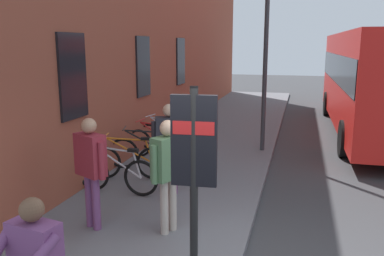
% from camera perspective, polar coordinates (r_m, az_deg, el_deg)
% --- Properties ---
extents(ground, '(60.00, 60.00, 0.00)m').
position_cam_1_polar(ground, '(11.16, 16.39, -4.30)').
color(ground, '#38383A').
extents(sidewalk_pavement, '(24.00, 3.50, 0.12)m').
position_cam_1_polar(sidewalk_pavement, '(13.29, 4.35, -1.03)').
color(sidewalk_pavement, slate).
rests_on(sidewalk_pavement, ground).
extents(bicycle_leaning_wall, '(0.48, 1.77, 0.97)m').
position_cam_1_polar(bicycle_leaning_wall, '(8.06, -10.55, -6.39)').
color(bicycle_leaning_wall, black).
rests_on(bicycle_leaning_wall, sidewalk_pavement).
extents(bicycle_nearest_sign, '(0.57, 1.74, 0.97)m').
position_cam_1_polar(bicycle_nearest_sign, '(8.85, -8.85, -4.69)').
color(bicycle_nearest_sign, black).
rests_on(bicycle_nearest_sign, sidewalk_pavement).
extents(bicycle_by_door, '(0.64, 1.72, 0.97)m').
position_cam_1_polar(bicycle_by_door, '(9.56, -6.52, -3.38)').
color(bicycle_by_door, black).
rests_on(bicycle_by_door, sidewalk_pavement).
extents(bicycle_far_end, '(0.48, 1.77, 0.97)m').
position_cam_1_polar(bicycle_far_end, '(10.31, -4.83, -2.22)').
color(bicycle_far_end, black).
rests_on(bicycle_far_end, sidewalk_pavement).
extents(bicycle_end_of_row, '(0.52, 1.75, 0.97)m').
position_cam_1_polar(bicycle_end_of_row, '(10.98, -3.66, -1.34)').
color(bicycle_end_of_row, black).
rests_on(bicycle_end_of_row, sidewalk_pavement).
extents(transit_info_sign, '(0.13, 0.55, 2.40)m').
position_cam_1_polar(transit_info_sign, '(4.80, 0.27, -3.61)').
color(transit_info_sign, black).
rests_on(transit_info_sign, sidewalk_pavement).
extents(city_bus, '(10.53, 2.75, 3.35)m').
position_cam_1_polar(city_bus, '(14.88, 24.34, 6.58)').
color(city_bus, red).
rests_on(city_bus, ground).
extents(pedestrian_near_bus, '(0.61, 0.45, 1.77)m').
position_cam_1_polar(pedestrian_near_bus, '(6.13, -3.41, -5.23)').
color(pedestrian_near_bus, '#B2A599').
rests_on(pedestrian_near_bus, sidewalk_pavement).
extents(pedestrian_crossing_street, '(0.45, 0.61, 1.78)m').
position_cam_1_polar(pedestrian_crossing_street, '(6.46, -14.09, -4.68)').
color(pedestrian_crossing_street, '#723F72').
rests_on(pedestrian_crossing_street, sidewalk_pavement).
extents(pedestrian_by_facade, '(0.43, 0.63, 1.77)m').
position_cam_1_polar(pedestrian_by_facade, '(7.71, -3.25, -1.68)').
color(pedestrian_by_facade, '#723F72').
rests_on(pedestrian_by_facade, sidewalk_pavement).
extents(street_lamp, '(0.28, 0.28, 5.71)m').
position_cam_1_polar(street_lamp, '(11.02, 10.47, 14.04)').
color(street_lamp, '#333338').
rests_on(street_lamp, sidewalk_pavement).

